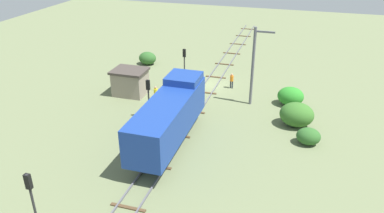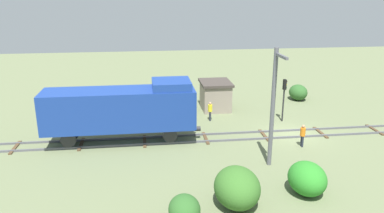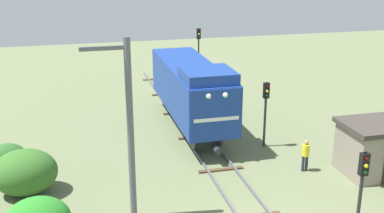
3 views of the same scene
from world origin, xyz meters
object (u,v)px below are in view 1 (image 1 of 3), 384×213
at_px(locomotive, 170,115).
at_px(worker_near_track, 232,80).
at_px(worker_by_signal, 156,93).
at_px(catenary_mast, 254,65).
at_px(traffic_signal_mid, 148,92).
at_px(traffic_signal_far, 32,196).
at_px(traffic_signal_near, 184,59).
at_px(relay_hut, 130,82).

distance_m(locomotive, worker_near_track, 13.45).
bearing_deg(worker_by_signal, catenary_mast, 158.59).
distance_m(traffic_signal_mid, traffic_signal_far, 15.54).
height_order(worker_near_track, catenary_mast, catenary_mast).
xyz_separation_m(worker_by_signal, catenary_mast, (-9.26, -2.37, 3.15)).
height_order(locomotive, catenary_mast, catenary_mast).
bearing_deg(traffic_signal_near, catenary_mast, 154.46).
bearing_deg(relay_hut, locomotive, 131.55).
bearing_deg(relay_hut, worker_near_track, -154.82).
distance_m(traffic_signal_near, catenary_mast, 9.28).
xyz_separation_m(locomotive, traffic_signal_near, (3.20, -13.68, -0.13)).
bearing_deg(relay_hut, worker_by_signal, 161.65).
xyz_separation_m(traffic_signal_far, relay_hut, (3.90, -20.19, -1.73)).
relative_size(worker_near_track, catenary_mast, 0.22).
bearing_deg(worker_near_track, traffic_signal_far, -36.40).
distance_m(traffic_signal_mid, catenary_mast, 10.44).
bearing_deg(traffic_signal_near, worker_by_signal, 81.00).
bearing_deg(relay_hut, catenary_mast, -174.21).
bearing_deg(locomotive, worker_near_track, -100.37).
height_order(traffic_signal_near, worker_by_signal, traffic_signal_near).
bearing_deg(catenary_mast, traffic_signal_mid, 35.05).
relative_size(worker_near_track, worker_by_signal, 1.00).
xyz_separation_m(traffic_signal_far, worker_near_track, (-6.00, -24.85, -2.13)).
bearing_deg(traffic_signal_mid, worker_near_track, -121.90).
bearing_deg(catenary_mast, traffic_signal_near, -25.54).
height_order(locomotive, traffic_signal_far, locomotive).
height_order(traffic_signal_mid, traffic_signal_far, traffic_signal_far).
bearing_deg(locomotive, traffic_signal_mid, -48.17).
relative_size(locomotive, traffic_signal_mid, 3.01).
xyz_separation_m(traffic_signal_far, catenary_mast, (-8.66, -21.47, 1.02)).
height_order(locomotive, relay_hut, locomotive).
bearing_deg(traffic_signal_mid, traffic_signal_near, -91.16).
relative_size(traffic_signal_near, catenary_mast, 0.48).
relative_size(traffic_signal_mid, traffic_signal_far, 0.85).
relative_size(traffic_signal_mid, catenary_mast, 0.49).
bearing_deg(catenary_mast, relay_hut, 5.79).
height_order(traffic_signal_far, worker_by_signal, traffic_signal_far).
bearing_deg(worker_by_signal, traffic_signal_far, 56.05).
xyz_separation_m(locomotive, catenary_mast, (-5.06, -9.74, 1.37)).
relative_size(traffic_signal_near, relay_hut, 1.08).
xyz_separation_m(worker_by_signal, relay_hut, (3.30, -1.09, 0.40)).
bearing_deg(traffic_signal_far, locomotive, -107.06).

